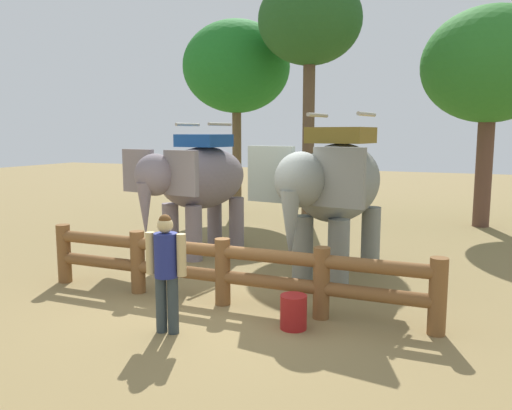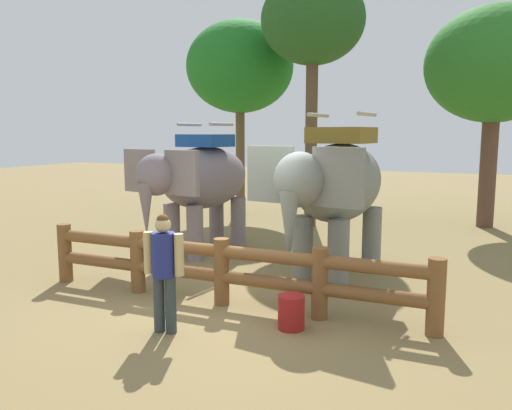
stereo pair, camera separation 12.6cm
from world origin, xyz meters
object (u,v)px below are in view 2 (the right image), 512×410
Objects in this scene: elephant_near_left at (200,181)px; feed_bucket at (291,312)px; tree_far_right at (495,66)px; elephant_center at (335,187)px; tree_back_center at (240,68)px; tourist_woman_in_black at (164,265)px; tree_far_left at (313,23)px; log_fence at (221,267)px.

elephant_near_left reaches higher than feed_bucket.
elephant_center is at bearing -110.67° from tree_far_right.
tree_back_center is at bearing 127.37° from elephant_center.
elephant_center is 7.61× the size of feed_bucket.
tree_far_right is 12.97× the size of feed_bucket.
tourist_woman_in_black is at bearing -112.73° from elephant_center.
tree_far_left reaches higher than tourist_woman_in_black.
elephant_near_left is at bearing -73.47° from tree_back_center.
elephant_center is at bearing 92.22° from feed_bucket.
elephant_center is 2.99m from feed_bucket.
elephant_center reaches higher than tourist_woman_in_black.
elephant_near_left is 0.56× the size of tree_far_right.
feed_bucket is at bearing 27.39° from tourist_woman_in_black.
tree_far_left is 5.12m from tree_far_right.
elephant_near_left is 6.69m from tree_back_center.
tourist_woman_in_black reaches higher than feed_bucket.
elephant_center is at bearing -67.92° from tree_far_left.
elephant_near_left is at bearing 125.00° from log_fence.
tree_far_right is (3.84, 8.95, 3.88)m from log_fence.
elephant_center is 0.57× the size of tree_back_center.
tree_far_left reaches higher than feed_bucket.
feed_bucket is at bearing -87.78° from elephant_center.
tree_far_left is at bearing 94.29° from tourist_woman_in_black.
tree_far_right is at bearing 21.28° from tree_far_left.
tourist_woman_in_black is at bearing -70.35° from tree_back_center.
tree_back_center is at bearing 109.65° from tourist_woman_in_black.
tourist_woman_in_black is 0.26× the size of tree_far_right.
elephant_center is 6.75m from tree_far_left.
elephant_center is 0.52× the size of tree_far_left.
tree_back_center is at bearing 119.07° from feed_bucket.
tourist_woman_in_black is 11.58m from tree_far_right.
elephant_near_left is at bearing -105.82° from tree_far_left.
feed_bucket is (2.15, -7.66, -5.42)m from tree_far_left.
tree_far_left is (-0.63, 8.45, 4.73)m from tourist_woman_in_black.
elephant_center reaches higher than elephant_near_left.
feed_bucket is (1.52, 0.79, -0.70)m from tourist_woman_in_black.
log_fence is 0.94× the size of tree_far_left.
tree_far_left reaches higher than tree_far_right.
elephant_center is 8.69m from tree_back_center.
tree_far_left is 14.78× the size of feed_bucket.
log_fence is 10.19m from tree_back_center.
log_fence is 2.65m from elephant_center.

